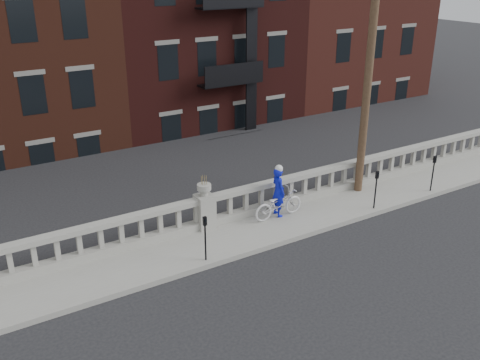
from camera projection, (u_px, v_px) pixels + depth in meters
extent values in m
plane|color=black|center=(277.00, 292.00, 13.96)|extent=(120.00, 120.00, 0.00)
cube|color=gray|center=(220.00, 241.00, 16.29)|extent=(32.00, 2.20, 0.15)
cube|color=gray|center=(205.00, 223.00, 16.96)|extent=(28.00, 0.34, 0.25)
cube|color=gray|center=(204.00, 200.00, 16.65)|extent=(28.00, 0.34, 0.16)
cube|color=gray|center=(205.00, 211.00, 16.80)|extent=(0.55, 0.55, 1.10)
cylinder|color=gray|center=(204.00, 192.00, 16.55)|extent=(0.24, 0.24, 0.20)
cylinder|color=gray|center=(204.00, 187.00, 16.48)|extent=(0.44, 0.44, 0.18)
cube|color=#605E59|center=(202.00, 290.00, 18.27)|extent=(36.00, 0.50, 5.15)
cube|color=black|center=(55.00, 170.00, 36.40)|extent=(80.00, 44.00, 0.50)
cube|color=#595651|center=(107.00, 266.00, 20.79)|extent=(16.00, 7.00, 4.00)
cube|color=#595651|center=(267.00, 7.00, 49.00)|extent=(14.00, 14.00, 18.00)
cube|color=#35100E|center=(166.00, 56.00, 31.51)|extent=(10.00, 14.00, 15.50)
cube|color=#58221A|center=(300.00, 69.00, 37.01)|extent=(10.00, 14.00, 12.00)
cylinder|color=#422D1E|center=(370.00, 53.00, 17.82)|extent=(0.28, 0.28, 10.00)
cylinder|color=black|center=(205.00, 243.00, 14.93)|extent=(0.05, 0.05, 1.10)
cube|color=black|center=(205.00, 221.00, 14.67)|extent=(0.10, 0.08, 0.26)
cube|color=black|center=(206.00, 220.00, 14.62)|extent=(0.06, 0.01, 0.08)
cylinder|color=black|center=(375.00, 193.00, 18.07)|extent=(0.05, 0.05, 1.10)
cube|color=black|center=(377.00, 175.00, 17.81)|extent=(0.10, 0.08, 0.26)
cube|color=black|center=(378.00, 174.00, 17.76)|extent=(0.06, 0.01, 0.08)
cylinder|color=black|center=(432.00, 177.00, 19.45)|extent=(0.05, 0.05, 1.10)
cube|color=black|center=(435.00, 159.00, 19.19)|extent=(0.10, 0.08, 0.26)
cube|color=black|center=(436.00, 159.00, 19.14)|extent=(0.06, 0.01, 0.08)
imported|color=silver|center=(278.00, 204.00, 17.49)|extent=(1.82, 0.65, 0.95)
imported|color=#0B13B2|center=(278.00, 192.00, 17.48)|extent=(0.45, 0.64, 1.67)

